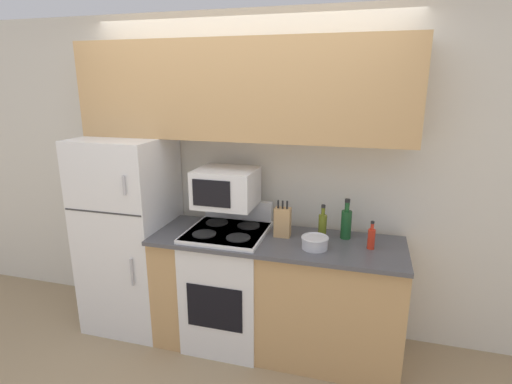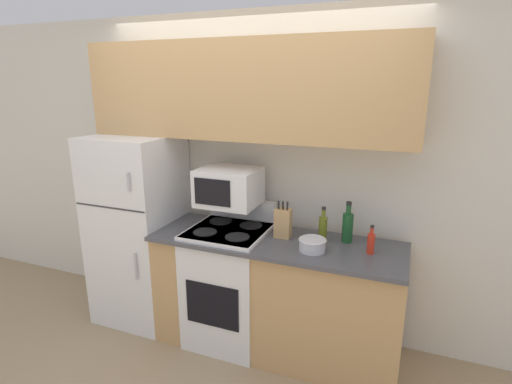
{
  "view_description": "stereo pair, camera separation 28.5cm",
  "coord_description": "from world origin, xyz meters",
  "views": [
    {
      "loc": [
        0.93,
        -2.38,
        2.02
      ],
      "look_at": [
        0.19,
        0.27,
        1.26
      ],
      "focal_mm": 28.0,
      "sensor_mm": 36.0,
      "label": 1
    },
    {
      "loc": [
        1.2,
        -2.29,
        2.02
      ],
      "look_at": [
        0.19,
        0.27,
        1.26
      ],
      "focal_mm": 28.0,
      "sensor_mm": 36.0,
      "label": 2
    }
  ],
  "objects": [
    {
      "name": "bowl",
      "position": [
        0.63,
        0.18,
        0.96
      ],
      "size": [
        0.19,
        0.19,
        0.09
      ],
      "color": "silver",
      "rests_on": "lower_cabinets"
    },
    {
      "name": "bottle_olive_oil",
      "position": [
        0.66,
        0.38,
        1.01
      ],
      "size": [
        0.06,
        0.06,
        0.26
      ],
      "color": "#5B6619",
      "rests_on": "lower_cabinets"
    },
    {
      "name": "refrigerator",
      "position": [
        -0.92,
        0.32,
        0.8
      ],
      "size": [
        0.67,
        0.67,
        1.61
      ],
      "color": "white",
      "rests_on": "ground_plane"
    },
    {
      "name": "bottle_hot_sauce",
      "position": [
        1.0,
        0.29,
        0.99
      ],
      "size": [
        0.05,
        0.05,
        0.2
      ],
      "color": "red",
      "rests_on": "lower_cabinets"
    },
    {
      "name": "upper_cabinets",
      "position": [
        0.0,
        0.48,
        1.96
      ],
      "size": [
        2.51,
        0.35,
        0.71
      ],
      "color": "tan",
      "rests_on": "refrigerator"
    },
    {
      "name": "microwave",
      "position": [
        -0.08,
        0.38,
        1.25
      ],
      "size": [
        0.45,
        0.39,
        0.28
      ],
      "color": "white",
      "rests_on": "stove"
    },
    {
      "name": "stove",
      "position": [
        -0.05,
        0.28,
        0.49
      ],
      "size": [
        0.59,
        0.61,
        1.1
      ],
      "color": "white",
      "rests_on": "ground_plane"
    },
    {
      "name": "bottle_wine_green",
      "position": [
        0.82,
        0.44,
        1.03
      ],
      "size": [
        0.08,
        0.08,
        0.3
      ],
      "color": "#194C23",
      "rests_on": "lower_cabinets"
    },
    {
      "name": "lower_cabinets",
      "position": [
        0.34,
        0.29,
        0.46
      ],
      "size": [
        1.84,
        0.63,
        0.91
      ],
      "color": "tan",
      "rests_on": "ground_plane"
    },
    {
      "name": "ground_plane",
      "position": [
        0.0,
        0.0,
        0.0
      ],
      "size": [
        12.0,
        12.0,
        0.0
      ],
      "primitive_type": "plane",
      "color": "tan"
    },
    {
      "name": "knife_block",
      "position": [
        0.37,
        0.34,
        1.02
      ],
      "size": [
        0.12,
        0.08,
        0.28
      ],
      "color": "tan",
      "rests_on": "lower_cabinets"
    },
    {
      "name": "wall_back",
      "position": [
        0.0,
        0.68,
        1.27
      ],
      "size": [
        8.0,
        0.05,
        2.55
      ],
      "color": "silver",
      "rests_on": "ground_plane"
    }
  ]
}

